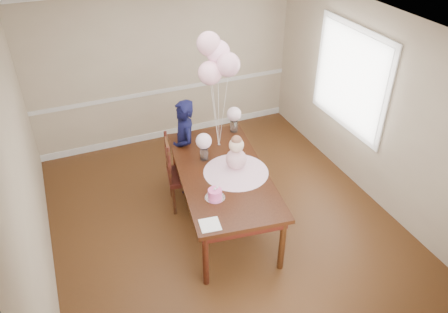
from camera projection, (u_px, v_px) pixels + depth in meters
floor at (222, 220)px, 6.11m from camera, size 4.50×5.00×0.00m
ceiling at (222, 29)px, 4.60m from camera, size 4.50×5.00×0.02m
wall_back at (165, 65)px, 7.27m from camera, size 4.50×0.02×2.70m
wall_front at (343, 290)px, 3.45m from camera, size 4.50×0.02×2.70m
wall_left at (27, 180)px, 4.64m from camera, size 0.02×5.00×2.70m
wall_right at (371, 105)px, 6.08m from camera, size 0.02×5.00×2.70m
chair_rail_trim at (167, 90)px, 7.51m from camera, size 4.50×0.02×0.07m
baseboard_trim at (170, 132)px, 7.98m from camera, size 4.50×0.02×0.12m
window_frame at (350, 79)px, 6.34m from camera, size 0.02×1.66×1.56m
window_blinds at (349, 79)px, 6.33m from camera, size 0.01×1.50×1.40m
dining_table_top at (222, 173)px, 5.67m from camera, size 1.40×2.35×0.06m
table_apron at (222, 178)px, 5.72m from camera, size 1.28×2.23×0.11m
table_leg_fl at (206, 260)px, 4.98m from camera, size 0.09×0.09×0.78m
table_leg_fr at (282, 244)px, 5.18m from camera, size 0.09×0.09×0.78m
table_leg_bl at (176, 161)px, 6.62m from camera, size 0.09×0.09×0.78m
table_leg_br at (235, 153)px, 6.82m from camera, size 0.09×0.09×0.78m
baby_skirt at (236, 168)px, 5.61m from camera, size 0.95×0.95×0.11m
baby_torso at (236, 159)px, 5.53m from camera, size 0.27×0.27×0.27m
baby_head at (236, 145)px, 5.42m from camera, size 0.19×0.19×0.19m
baby_hair at (236, 141)px, 5.38m from camera, size 0.13×0.13×0.13m
cake_platter at (215, 198)px, 5.20m from camera, size 0.28×0.28×0.01m
birthday_cake at (215, 194)px, 5.17m from camera, size 0.19×0.19×0.11m
cake_flower_a at (215, 189)px, 5.13m from camera, size 0.03×0.03×0.03m
cake_flower_b at (217, 187)px, 5.16m from camera, size 0.03×0.03×0.03m
rose_vase_near at (204, 154)px, 5.84m from camera, size 0.13×0.13×0.18m
roses_near at (204, 141)px, 5.72m from camera, size 0.21×0.21×0.21m
rose_vase_far at (234, 126)px, 6.45m from camera, size 0.13×0.13×0.18m
roses_far at (234, 114)px, 6.34m from camera, size 0.21×0.21×0.21m
napkin at (210, 225)px, 4.81m from camera, size 0.25×0.25×0.01m
balloon_weight at (219, 145)px, 6.16m from camera, size 0.05×0.05×0.02m
balloon_a at (210, 73)px, 5.52m from camera, size 0.31×0.31×0.31m
balloon_b at (228, 65)px, 5.46m from camera, size 0.31×0.31×0.31m
balloon_c at (218, 52)px, 5.52m from camera, size 0.31×0.31×0.31m
balloon_d at (209, 44)px, 5.45m from camera, size 0.31×0.31×0.31m
balloon_ribbon_a at (215, 116)px, 5.89m from camera, size 0.10×0.02×0.93m
balloon_ribbon_b at (223, 113)px, 5.86m from camera, size 0.11×0.07×1.04m
balloon_ribbon_c at (219, 107)px, 5.89m from camera, size 0.04×0.10×1.15m
balloon_ribbon_d at (214, 103)px, 5.85m from camera, size 0.08×0.13×1.26m
dining_chair_seat at (185, 175)px, 6.15m from camera, size 0.57×0.57×0.06m
chair_leg_fl at (174, 200)px, 6.09m from camera, size 0.05×0.05×0.47m
chair_leg_fr at (202, 197)px, 6.16m from camera, size 0.05×0.05×0.47m
chair_leg_bl at (171, 183)px, 6.42m from camera, size 0.05×0.05×0.47m
chair_leg_br at (198, 180)px, 6.49m from camera, size 0.05×0.05×0.47m
chair_back_post_l at (170, 167)px, 5.77m from camera, size 0.05×0.05×0.62m
chair_back_post_r at (167, 151)px, 6.09m from camera, size 0.05×0.05×0.62m
chair_slat_low at (169, 166)px, 6.00m from camera, size 0.11×0.44×0.06m
chair_slat_mid at (168, 156)px, 5.90m from camera, size 0.11×0.44×0.06m
chair_slat_top at (167, 145)px, 5.80m from camera, size 0.11×0.44×0.06m
woman at (185, 147)px, 6.32m from camera, size 0.37×0.54×1.47m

